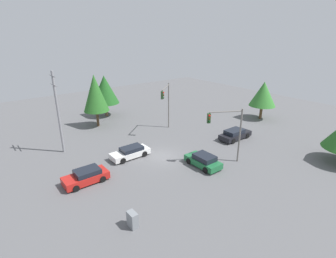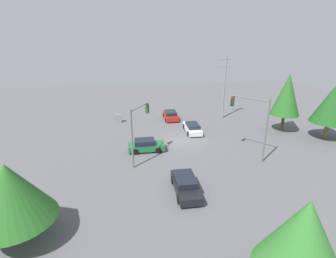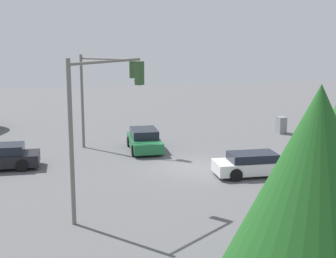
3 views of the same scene
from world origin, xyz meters
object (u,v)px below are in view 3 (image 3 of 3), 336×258
Objects in this scene: sedan_white at (255,164)px; electrical_cabinet at (281,125)px; traffic_signal_cross at (103,85)px; sedan_green at (144,140)px; traffic_signal_main at (100,108)px.

sedan_white is 11.63m from electrical_cabinet.
traffic_signal_cross reaches higher than sedan_white.
sedan_white is at bearing -15.03° from traffic_signal_cross.
traffic_signal_cross is at bearing -17.92° from sedan_green.
traffic_signal_main reaches higher than sedan_green.
traffic_signal_main is at bearing 72.62° from sedan_green.
sedan_green reaches higher than sedan_white.
sedan_white reaches higher than electrical_cabinet.
sedan_white is 8.43m from sedan_green.
sedan_green is 0.61× the size of traffic_signal_main.
traffic_signal_cross reaches higher than sedan_green.
traffic_signal_cross is at bearing 100.84° from electrical_cabinet.
sedan_white is 3.68× the size of electrical_cabinet.
traffic_signal_main is 5.45× the size of electrical_cabinet.
sedan_white is 10.31m from traffic_signal_main.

